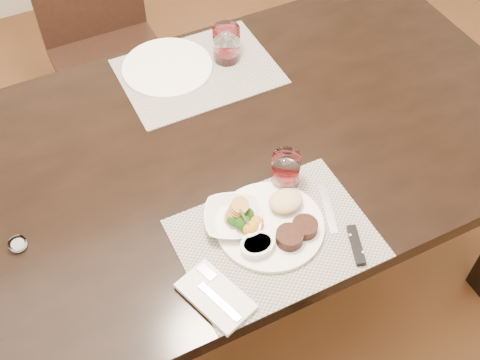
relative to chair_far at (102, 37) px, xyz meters
name	(u,v)px	position (x,y,z in m)	size (l,w,h in m)	color
ground_plane	(207,292)	(0.00, -0.93, -0.50)	(4.50, 4.50, 0.00)	#3F2A14
dining_table	(196,175)	(0.00, -0.93, 0.16)	(2.00, 1.00, 0.75)	black
chair_far	(102,37)	(0.00, 0.00, 0.00)	(0.42, 0.42, 0.90)	black
placemat_near	(276,238)	(0.07, -1.26, 0.25)	(0.46, 0.34, 0.00)	gray
placemat_far	(198,71)	(0.15, -0.63, 0.25)	(0.46, 0.34, 0.00)	gray
dinner_plate	(275,223)	(0.08, -1.23, 0.27)	(0.26, 0.26, 0.05)	silver
napkin_fork	(216,296)	(-0.13, -1.35, 0.26)	(0.15, 0.19, 0.02)	silver
steak_knife	(349,236)	(0.23, -1.34, 0.26)	(0.07, 0.25, 0.01)	silver
cracker_bowl	(233,218)	(0.00, -1.18, 0.27)	(0.18, 0.18, 0.06)	silver
sauce_ramekin	(257,246)	(0.01, -1.28, 0.27)	(0.08, 0.13, 0.07)	silver
wine_glass_near	(285,172)	(0.17, -1.12, 0.29)	(0.07, 0.07, 0.10)	silver
far_plate	(167,67)	(0.07, -0.58, 0.26)	(0.27, 0.27, 0.01)	silver
wine_glass_far	(226,45)	(0.25, -0.61, 0.30)	(0.08, 0.08, 0.11)	silver
salt_cellar	(18,245)	(-0.49, -1.01, 0.26)	(0.04, 0.04, 0.02)	silver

